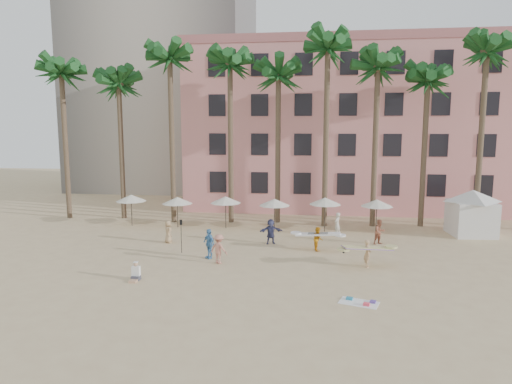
{
  "coord_description": "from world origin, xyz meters",
  "views": [
    {
      "loc": [
        2.2,
        -23.33,
        8.28
      ],
      "look_at": [
        -1.64,
        6.0,
        4.0
      ],
      "focal_mm": 32.0,
      "sensor_mm": 36.0,
      "label": 1
    }
  ],
  "objects_px": {
    "cabana": "(472,208)",
    "carrier_white": "(318,238)",
    "pink_hotel": "(362,129)",
    "carrier_yellow": "(367,251)"
  },
  "relations": [
    {
      "from": "carrier_yellow",
      "to": "carrier_white",
      "type": "xyz_separation_m",
      "value": [
        -2.89,
        3.3,
        -0.08
      ]
    },
    {
      "from": "pink_hotel",
      "to": "carrier_white",
      "type": "relative_size",
      "value": 11.67
    },
    {
      "from": "cabana",
      "to": "carrier_yellow",
      "type": "relative_size",
      "value": 1.57
    },
    {
      "from": "pink_hotel",
      "to": "cabana",
      "type": "xyz_separation_m",
      "value": [
        7.08,
        -13.31,
        -5.93
      ]
    },
    {
      "from": "cabana",
      "to": "carrier_white",
      "type": "relative_size",
      "value": 1.62
    },
    {
      "from": "cabana",
      "to": "carrier_white",
      "type": "distance_m",
      "value": 13.14
    },
    {
      "from": "pink_hotel",
      "to": "carrier_yellow",
      "type": "relative_size",
      "value": 11.34
    },
    {
      "from": "carrier_white",
      "to": "cabana",
      "type": "bearing_deg",
      "value": 27.19
    },
    {
      "from": "cabana",
      "to": "carrier_yellow",
      "type": "bearing_deg",
      "value": -133.29
    },
    {
      "from": "cabana",
      "to": "pink_hotel",
      "type": "bearing_deg",
      "value": 118.02
    }
  ]
}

